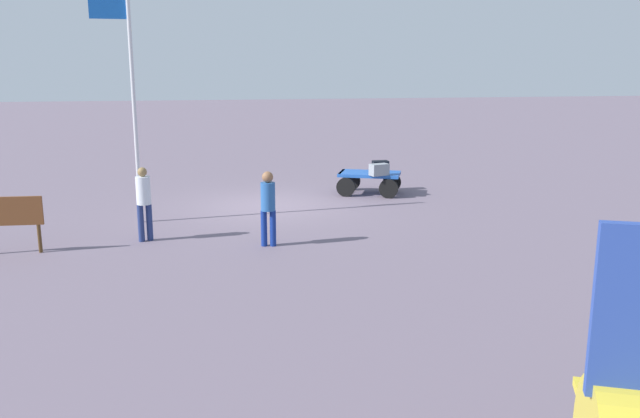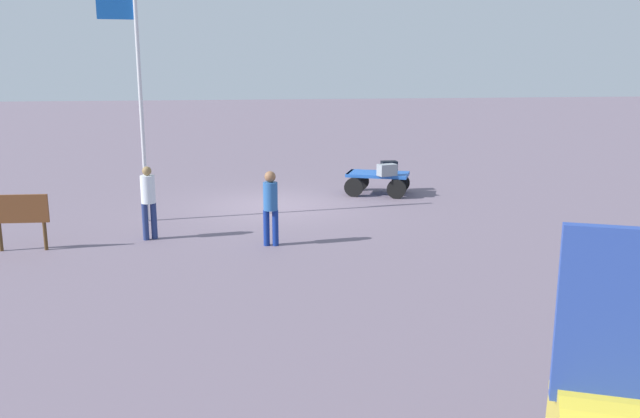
{
  "view_description": "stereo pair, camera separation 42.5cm",
  "coord_description": "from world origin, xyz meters",
  "px_view_note": "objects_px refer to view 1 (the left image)",
  "views": [
    {
      "loc": [
        1.99,
        18.36,
        3.96
      ],
      "look_at": [
        -0.42,
        6.0,
        1.19
      ],
      "focal_mm": 36.64,
      "sensor_mm": 36.0,
      "label": 1
    },
    {
      "loc": [
        1.57,
        18.44,
        3.96
      ],
      "look_at": [
        -0.42,
        6.0,
        1.19
      ],
      "focal_mm": 36.64,
      "sensor_mm": 36.0,
      "label": 2
    }
  ],
  "objects_px": {
    "suitcase_tan": "(380,165)",
    "signboard": "(14,215)",
    "worker_trailing": "(144,199)",
    "suitcase_dark": "(379,170)",
    "flagpole": "(129,87)",
    "luggage_cart": "(369,179)",
    "worker_lead": "(268,203)"
  },
  "relations": [
    {
      "from": "suitcase_tan",
      "to": "signboard",
      "type": "bearing_deg",
      "value": 29.33
    },
    {
      "from": "suitcase_tan",
      "to": "worker_trailing",
      "type": "xyz_separation_m",
      "value": [
        7.03,
        4.91,
        0.16
      ]
    },
    {
      "from": "suitcase_dark",
      "to": "flagpole",
      "type": "distance_m",
      "value": 7.73
    },
    {
      "from": "flagpole",
      "to": "worker_trailing",
      "type": "bearing_deg",
      "value": 100.43
    },
    {
      "from": "luggage_cart",
      "to": "worker_lead",
      "type": "distance_m",
      "value": 6.66
    },
    {
      "from": "flagpole",
      "to": "signboard",
      "type": "height_order",
      "value": "flagpole"
    },
    {
      "from": "suitcase_tan",
      "to": "suitcase_dark",
      "type": "xyz_separation_m",
      "value": [
        0.35,
        1.06,
        0.03
      ]
    },
    {
      "from": "luggage_cart",
      "to": "worker_lead",
      "type": "relative_size",
      "value": 1.31
    },
    {
      "from": "suitcase_tan",
      "to": "signboard",
      "type": "distance_m",
      "value": 11.1
    },
    {
      "from": "worker_lead",
      "to": "worker_trailing",
      "type": "height_order",
      "value": "worker_trailing"
    },
    {
      "from": "luggage_cart",
      "to": "flagpole",
      "type": "xyz_separation_m",
      "value": [
        6.88,
        2.54,
        2.95
      ]
    },
    {
      "from": "worker_lead",
      "to": "flagpole",
      "type": "height_order",
      "value": "flagpole"
    },
    {
      "from": "signboard",
      "to": "luggage_cart",
      "type": "bearing_deg",
      "value": -151.47
    },
    {
      "from": "worker_lead",
      "to": "worker_trailing",
      "type": "bearing_deg",
      "value": -19.72
    },
    {
      "from": "worker_lead",
      "to": "flagpole",
      "type": "xyz_separation_m",
      "value": [
        3.09,
        -2.9,
        2.45
      ]
    },
    {
      "from": "luggage_cart",
      "to": "suitcase_tan",
      "type": "distance_m",
      "value": 0.76
    },
    {
      "from": "worker_trailing",
      "to": "signboard",
      "type": "bearing_deg",
      "value": 11.18
    },
    {
      "from": "luggage_cart",
      "to": "suitcase_dark",
      "type": "bearing_deg",
      "value": 104.03
    },
    {
      "from": "worker_trailing",
      "to": "flagpole",
      "type": "height_order",
      "value": "flagpole"
    },
    {
      "from": "suitcase_tan",
      "to": "worker_trailing",
      "type": "relative_size",
      "value": 0.29
    },
    {
      "from": "worker_trailing",
      "to": "signboard",
      "type": "distance_m",
      "value": 2.71
    },
    {
      "from": "suitcase_dark",
      "to": "worker_lead",
      "type": "bearing_deg",
      "value": 50.78
    },
    {
      "from": "suitcase_tan",
      "to": "flagpole",
      "type": "distance_m",
      "value": 8.38
    },
    {
      "from": "signboard",
      "to": "worker_lead",
      "type": "bearing_deg",
      "value": 175.17
    },
    {
      "from": "suitcase_tan",
      "to": "signboard",
      "type": "relative_size",
      "value": 0.4
    },
    {
      "from": "luggage_cart",
      "to": "suitcase_tan",
      "type": "bearing_deg",
      "value": -138.17
    },
    {
      "from": "flagpole",
      "to": "worker_lead",
      "type": "bearing_deg",
      "value": 136.77
    },
    {
      "from": "suitcase_tan",
      "to": "worker_lead",
      "type": "distance_m",
      "value": 7.29
    },
    {
      "from": "suitcase_tan",
      "to": "worker_lead",
      "type": "xyz_separation_m",
      "value": [
        4.3,
        5.89,
        0.15
      ]
    },
    {
      "from": "suitcase_tan",
      "to": "luggage_cart",
      "type": "bearing_deg",
      "value": 41.83
    },
    {
      "from": "suitcase_dark",
      "to": "signboard",
      "type": "xyz_separation_m",
      "value": [
        9.33,
        4.38,
        -0.02
      ]
    },
    {
      "from": "suitcase_tan",
      "to": "signboard",
      "type": "height_order",
      "value": "signboard"
    }
  ]
}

